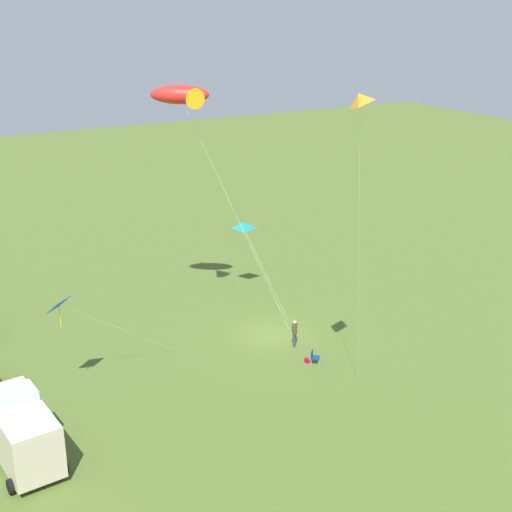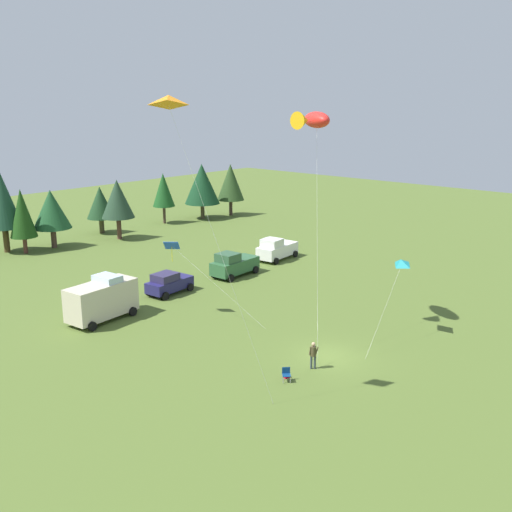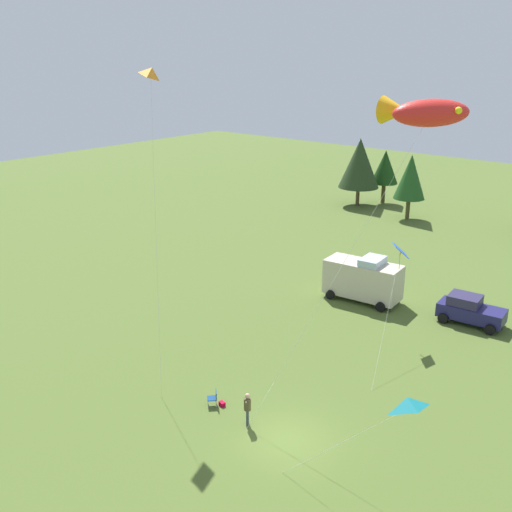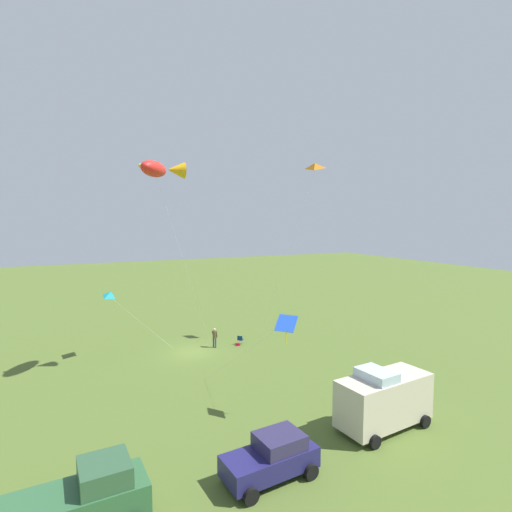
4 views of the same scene
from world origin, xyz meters
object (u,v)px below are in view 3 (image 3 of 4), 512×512
backpack_on_grass (222,404)px  car_navy_hatch (470,310)px  person_kite_flyer (247,407)px  van_camper_beige (363,279)px  kite_large_fish (422,112)px  kite_diamond_blue (400,253)px  kite_delta_orange (152,73)px  folding_chair (214,397)px  kite_delta_teal (406,403)px

backpack_on_grass → car_navy_hatch: car_navy_hatch is taller
car_navy_hatch → person_kite_flyer: bearing=73.0°
van_camper_beige → kite_large_fish: (9.12, -12.50, 13.14)m
van_camper_beige → kite_large_fish: 20.30m
kite_large_fish → van_camper_beige: bearing=126.1°
person_kite_flyer → kite_large_fish: 15.48m
person_kite_flyer → kite_diamond_blue: (0.68, 13.61, 4.37)m
kite_delta_orange → kite_large_fish: bearing=7.5°
folding_chair → backpack_on_grass: bearing=170.1°
folding_chair → backpack_on_grass: size_ratio=2.56×
person_kite_flyer → car_navy_hatch: car_navy_hatch is taller
backpack_on_grass → kite_diamond_blue: bearing=78.2°
backpack_on_grass → kite_delta_teal: size_ratio=0.06×
backpack_on_grass → kite_diamond_blue: 14.47m
van_camper_beige → kite_delta_teal: 21.99m
person_kite_flyer → kite_delta_teal: 9.51m
folding_chair → kite_diamond_blue: 14.63m
backpack_on_grass → van_camper_beige: 16.67m
van_camper_beige → folding_chair: bearing=-91.4°
backpack_on_grass → kite_delta_orange: size_ratio=0.02×
car_navy_hatch → kite_large_fish: (1.70, -13.62, 13.83)m
car_navy_hatch → kite_diamond_blue: size_ratio=0.55×
folding_chair → backpack_on_grass: folding_chair is taller
person_kite_flyer → backpack_on_grass: person_kite_flyer is taller
kite_large_fish → kite_delta_orange: kite_delta_orange is taller
person_kite_flyer → van_camper_beige: size_ratio=0.31×
car_navy_hatch → kite_delta_orange: size_ratio=0.26×
backpack_on_grass → van_camper_beige: size_ratio=0.06×
van_camper_beige → kite_large_fish: bearing=-59.4°
van_camper_beige → kite_delta_teal: size_ratio=0.97×
person_kite_flyer → kite_delta_teal: (8.43, -1.09, 4.25)m
backpack_on_grass → kite_delta_orange: bearing=161.5°
person_kite_flyer → kite_large_fish: size_ratio=0.11×
van_camper_beige → kite_diamond_blue: size_ratio=0.70×
kite_delta_teal → kite_delta_orange: kite_delta_orange is taller
folding_chair → kite_delta_orange: size_ratio=0.05×
person_kite_flyer → kite_large_fish: kite_large_fish is taller
kite_large_fish → kite_delta_orange: 14.29m
kite_large_fish → backpack_on_grass: bearing=-152.0°
backpack_on_grass → kite_delta_teal: (10.50, -1.51, 5.16)m
kite_delta_teal → kite_delta_orange: bearing=167.8°
kite_diamond_blue → kite_large_fish: bearing=-62.1°
person_kite_flyer → kite_diamond_blue: size_ratio=0.22×
folding_chair → van_camper_beige: size_ratio=0.15×
folding_chair → kite_delta_teal: size_ratio=0.14×
person_kite_flyer → car_navy_hatch: (3.82, 18.07, -0.07)m
folding_chair → car_navy_hatch: (6.23, 17.90, 0.46)m
kite_diamond_blue → car_navy_hatch: bearing=54.9°
backpack_on_grass → kite_large_fish: size_ratio=0.02×
folding_chair → van_camper_beige: van_camper_beige is taller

